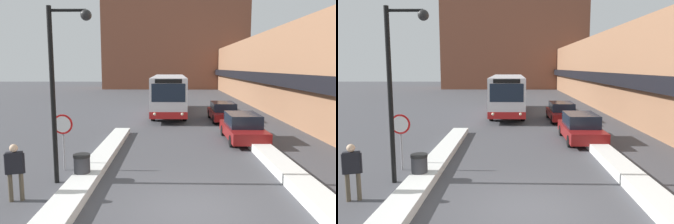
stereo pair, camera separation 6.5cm
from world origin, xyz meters
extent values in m
plane|color=#47474C|center=(0.00, 0.00, 0.00)|extent=(160.00, 160.00, 0.00)
cube|color=#996B4C|center=(10.00, 24.00, 3.52)|extent=(5.00, 60.00, 7.05)
cube|color=black|center=(7.25, 24.00, 3.05)|extent=(0.50, 60.00, 0.90)
cube|color=brown|center=(0.00, 53.22, 8.02)|extent=(26.00, 8.00, 16.04)
cube|color=silver|center=(-3.60, 3.98, 0.15)|extent=(0.90, 13.68, 0.30)
cube|color=silver|center=(3.60, 2.42, 0.18)|extent=(0.90, 11.99, 0.36)
cube|color=silver|center=(-0.85, 18.88, 1.84)|extent=(2.58, 11.52, 2.73)
cube|color=red|center=(-0.85, 18.88, 0.71)|extent=(2.60, 11.54, 0.48)
cube|color=#192333|center=(-0.85, 18.88, 2.22)|extent=(2.60, 10.59, 0.75)
cube|color=#192333|center=(-0.85, 13.11, 2.25)|extent=(2.27, 0.03, 1.23)
cube|color=black|center=(-0.85, 13.11, 3.03)|extent=(1.80, 0.03, 0.28)
sphere|color=#F2EAC6|center=(-1.78, 13.10, 0.82)|extent=(0.20, 0.20, 0.20)
sphere|color=#F2EAC6|center=(0.08, 13.10, 0.82)|extent=(0.20, 0.20, 0.20)
cylinder|color=black|center=(-2.02, 15.31, 0.56)|extent=(0.28, 1.11, 1.11)
cylinder|color=black|center=(0.32, 15.31, 0.56)|extent=(0.28, 1.11, 1.11)
cylinder|color=black|center=(-2.02, 22.45, 0.56)|extent=(0.28, 1.11, 1.11)
cylinder|color=black|center=(0.32, 22.45, 0.56)|extent=(0.28, 1.11, 1.11)
cube|color=maroon|center=(3.20, 8.69, 0.53)|extent=(1.84, 4.47, 0.57)
cube|color=#192333|center=(3.20, 8.80, 1.15)|extent=(1.62, 2.46, 0.67)
cylinder|color=black|center=(4.04, 7.31, 0.30)|extent=(0.20, 0.60, 0.60)
cylinder|color=black|center=(2.36, 7.31, 0.30)|extent=(0.20, 0.60, 0.60)
cylinder|color=black|center=(4.04, 10.08, 0.30)|extent=(0.20, 0.60, 0.60)
cylinder|color=black|center=(2.36, 10.08, 0.30)|extent=(0.20, 0.60, 0.60)
cube|color=maroon|center=(3.20, 15.49, 0.49)|extent=(1.85, 4.61, 0.50)
cube|color=#192333|center=(3.20, 15.60, 1.05)|extent=(1.63, 2.54, 0.61)
cylinder|color=black|center=(4.04, 14.06, 0.31)|extent=(0.20, 0.61, 0.61)
cylinder|color=black|center=(2.36, 14.06, 0.31)|extent=(0.20, 0.61, 0.61)
cylinder|color=black|center=(4.04, 16.91, 0.31)|extent=(0.20, 0.61, 0.61)
cylinder|color=black|center=(2.36, 16.91, 0.31)|extent=(0.20, 0.61, 0.61)
cylinder|color=gray|center=(-4.78, 3.56, 1.09)|extent=(0.07, 0.07, 2.19)
cylinder|color=red|center=(-4.78, 3.54, 1.81)|extent=(0.76, 0.03, 0.76)
cylinder|color=white|center=(-4.78, 3.52, 1.81)|extent=(0.62, 0.01, 0.62)
cylinder|color=black|center=(-4.60, 2.18, 2.96)|extent=(0.16, 0.16, 5.93)
cylinder|color=black|center=(-4.00, 2.18, 5.78)|extent=(1.20, 0.10, 0.10)
sphere|color=black|center=(-3.40, 2.18, 5.63)|extent=(0.36, 0.36, 0.36)
cylinder|color=brown|center=(-5.39, 0.56, 0.43)|extent=(0.13, 0.13, 0.86)
cylinder|color=brown|center=(-5.10, 0.65, 0.43)|extent=(0.13, 0.13, 0.86)
cube|color=black|center=(-5.25, 0.60, 1.18)|extent=(0.51, 0.34, 0.64)
sphere|color=beige|center=(-5.25, 0.60, 1.62)|extent=(0.24, 0.24, 0.24)
cylinder|color=black|center=(-5.47, 0.53, 1.14)|extent=(0.10, 0.10, 0.61)
cylinder|color=black|center=(-5.03, 0.67, 1.14)|extent=(0.10, 0.10, 0.61)
cylinder|color=#38383D|center=(-3.77, 2.38, 0.42)|extent=(0.56, 0.56, 0.85)
cylinder|color=black|center=(-3.77, 2.38, 0.90)|extent=(0.59, 0.59, 0.10)
camera|label=1|loc=(-0.63, -8.66, 3.97)|focal=35.00mm
camera|label=2|loc=(-0.56, -8.66, 3.97)|focal=35.00mm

